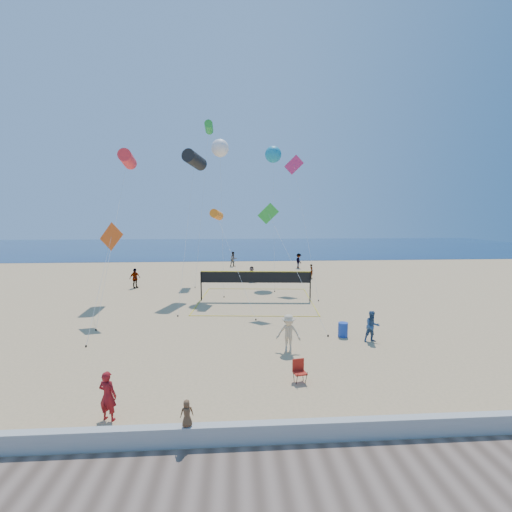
{
  "coord_description": "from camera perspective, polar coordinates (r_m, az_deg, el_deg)",
  "views": [
    {
      "loc": [
        0.38,
        -12.12,
        6.46
      ],
      "look_at": [
        1.31,
        2.0,
        4.82
      ],
      "focal_mm": 24.0,
      "sensor_mm": 36.0,
      "label": 1
    }
  ],
  "objects": [
    {
      "name": "kite_8",
      "position": [
        38.26,
        -7.85,
        20.46
      ],
      "size": [
        1.55,
        7.19,
        16.24
      ],
      "rotation": [
        0.0,
        0.0,
        0.02
      ],
      "color": "green",
      "rests_on": "ground"
    },
    {
      "name": "ground",
      "position": [
        13.74,
        -5.28,
        -21.49
      ],
      "size": [
        120.0,
        120.0,
        0.0
      ],
      "primitive_type": "plane",
      "color": "tan",
      "rests_on": "ground"
    },
    {
      "name": "kite_7",
      "position": [
        35.05,
        2.88,
        16.55
      ],
      "size": [
        1.92,
        6.55,
        13.33
      ],
      "rotation": [
        0.0,
        0.0,
        0.22
      ],
      "color": "teal",
      "rests_on": "ground"
    },
    {
      "name": "camp_chair",
      "position": [
        14.22,
        7.2,
        -18.25
      ],
      "size": [
        0.55,
        0.66,
        0.99
      ],
      "rotation": [
        0.0,
        0.0,
        0.19
      ],
      "color": "#A71E13",
      "rests_on": "ground"
    },
    {
      "name": "bystander_b",
      "position": [
        16.86,
        5.42,
        -12.66
      ],
      "size": [
        1.31,
        0.95,
        1.82
      ],
      "primitive_type": "imported",
      "rotation": [
        0.0,
        0.0,
        -0.26
      ],
      "color": "#D5B88E",
      "rests_on": "ground"
    },
    {
      "name": "far_person_0",
      "position": [
        32.9,
        -19.53,
        -3.51
      ],
      "size": [
        1.02,
        1.09,
        1.81
      ],
      "primitive_type": "imported",
      "rotation": [
        0.0,
        0.0,
        0.86
      ],
      "color": "gray",
      "rests_on": "ground"
    },
    {
      "name": "kite_1",
      "position": [
        29.65,
        -10.19,
        15.47
      ],
      "size": [
        1.9,
        8.74,
        11.82
      ],
      "rotation": [
        0.0,
        0.0,
        -0.33
      ],
      "color": "black",
      "rests_on": "ground"
    },
    {
      "name": "far_person_2",
      "position": [
        36.31,
        9.23,
        -2.53
      ],
      "size": [
        0.36,
        0.55,
        1.51
      ],
      "primitive_type": "imported",
      "rotation": [
        0.0,
        0.0,
        1.58
      ],
      "color": "gray",
      "rests_on": "ground"
    },
    {
      "name": "kite_0",
      "position": [
        30.05,
        -20.64,
        14.86
      ],
      "size": [
        1.26,
        10.43,
        11.67
      ],
      "rotation": [
        0.0,
        0.0,
        0.09
      ],
      "color": "#FC2930",
      "rests_on": "ground"
    },
    {
      "name": "far_person_3",
      "position": [
        44.44,
        -3.79,
        -0.52
      ],
      "size": [
        1.13,
        1.01,
        1.93
      ],
      "primitive_type": "imported",
      "rotation": [
        0.0,
        0.0,
        0.36
      ],
      "color": "gray",
      "rests_on": "ground"
    },
    {
      "name": "far_person_1",
      "position": [
        33.98,
        -0.73,
        -3.03
      ],
      "size": [
        1.47,
        1.15,
        1.55
      ],
      "primitive_type": "imported",
      "rotation": [
        0.0,
        0.0,
        -0.55
      ],
      "color": "gray",
      "rests_on": "ground"
    },
    {
      "name": "far_person_4",
      "position": [
        43.24,
        7.14,
        -0.8
      ],
      "size": [
        0.94,
        1.32,
        1.86
      ],
      "primitive_type": "imported",
      "rotation": [
        0.0,
        0.0,
        1.79
      ],
      "color": "gray",
      "rests_on": "ground"
    },
    {
      "name": "volleyball_net",
      "position": [
        26.31,
        -0.08,
        -4.12
      ],
      "size": [
        9.28,
        9.14,
        2.3
      ],
      "rotation": [
        0.0,
        0.0,
        -0.08
      ],
      "color": "black",
      "rests_on": "ground"
    },
    {
      "name": "woman",
      "position": [
        12.61,
        -23.48,
        -20.59
      ],
      "size": [
        0.67,
        0.54,
        1.62
      ],
      "primitive_type": "imported",
      "rotation": [
        0.0,
        0.0,
        2.86
      ],
      "color": "maroon",
      "rests_on": "ground"
    },
    {
      "name": "kite_6",
      "position": [
        30.49,
        -6.02,
        17.44
      ],
      "size": [
        1.64,
        3.81,
        12.96
      ],
      "rotation": [
        0.0,
        0.0,
        -0.11
      ],
      "color": "white",
      "rests_on": "ground"
    },
    {
      "name": "ocean",
      "position": [
        74.4,
        -4.05,
        1.61
      ],
      "size": [
        140.0,
        50.0,
        0.03
      ],
      "primitive_type": "cube",
      "color": "navy",
      "rests_on": "ground"
    },
    {
      "name": "toddler",
      "position": [
        10.71,
        -11.45,
        -24.3
      ],
      "size": [
        0.42,
        0.33,
        0.77
      ],
      "primitive_type": "imported",
      "rotation": [
        0.0,
        0.0,
        3.4
      ],
      "color": "brown",
      "rests_on": "seawall"
    },
    {
      "name": "bystander_a",
      "position": [
        19.0,
        18.79,
        -11.06
      ],
      "size": [
        0.81,
        0.65,
        1.63
      ],
      "primitive_type": "imported",
      "rotation": [
        0.0,
        0.0,
        0.04
      ],
      "color": "#2F4E76",
      "rests_on": "ground"
    },
    {
      "name": "seawall",
      "position": [
        11.01,
        -5.76,
        -27.47
      ],
      "size": [
        32.0,
        0.3,
        0.6
      ],
      "primitive_type": "cube",
      "color": "#B1B1AC",
      "rests_on": "ground"
    },
    {
      "name": "kite_3",
      "position": [
        22.86,
        -23.08,
        2.46
      ],
      "size": [
        1.69,
        5.24,
        6.12
      ],
      "rotation": [
        0.0,
        0.0,
        -0.23
      ],
      "color": "#CC4D17",
      "rests_on": "ground"
    },
    {
      "name": "kite_2",
      "position": [
        26.88,
        -6.57,
        6.84
      ],
      "size": [
        3.22,
        7.03,
        7.05
      ],
      "rotation": [
        0.0,
        0.0,
        -0.24
      ],
      "color": "orange",
      "rests_on": "ground"
    },
    {
      "name": "boardwalk",
      "position": [
        9.61,
        -6.23,
        -35.58
      ],
      "size": [
        32.0,
        3.6,
        0.03
      ],
      "primitive_type": "cube",
      "color": "#765F50",
      "rests_on": "ground"
    },
    {
      "name": "kite_4",
      "position": [
        23.0,
        2.58,
        6.01
      ],
      "size": [
        3.47,
        5.83,
        7.39
      ],
      "rotation": [
        0.0,
        0.0,
        0.02
      ],
      "color": "green",
      "rests_on": "ground"
    },
    {
      "name": "trash_barrel",
      "position": [
        19.46,
        14.29,
        -11.8
      ],
      "size": [
        0.68,
        0.68,
        0.77
      ],
      "primitive_type": "cylinder",
      "rotation": [
        0.0,
        0.0,
        -0.41
      ],
      "color": "#193CA3",
      "rests_on": "ground"
    },
    {
      "name": "kite_5",
      "position": [
        32.03,
        6.54,
        13.88
      ],
      "size": [
        1.86,
        6.53,
        12.05
      ],
      "rotation": [
        0.0,
        0.0,
        0.09
      ],
      "color": "#C02867",
      "rests_on": "ground"
    }
  ]
}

